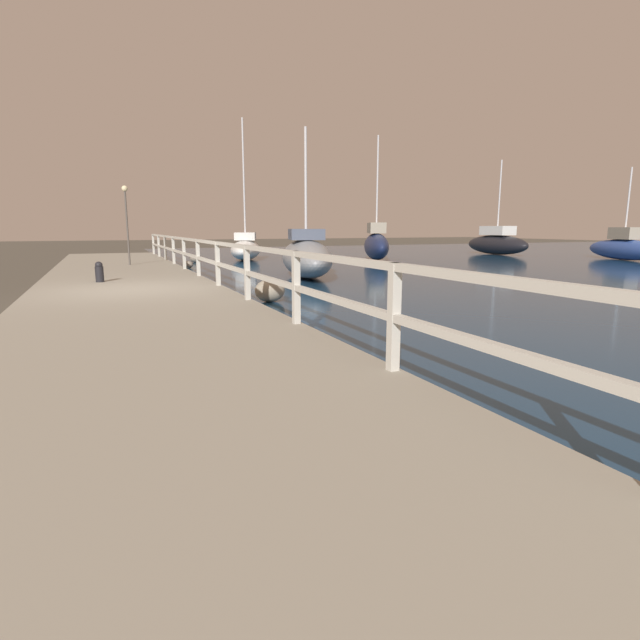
% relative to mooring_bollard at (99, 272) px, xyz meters
% --- Properties ---
extents(ground_plane, '(120.00, 120.00, 0.00)m').
position_rel_mooring_bollard_xyz_m(ground_plane, '(0.63, -2.02, -0.54)').
color(ground_plane, '#4C473D').
extents(dock_walkway, '(4.30, 36.00, 0.27)m').
position_rel_mooring_bollard_xyz_m(dock_walkway, '(0.63, -2.02, -0.41)').
color(dock_walkway, gray).
rests_on(dock_walkway, ground).
extents(railing, '(0.10, 32.50, 1.07)m').
position_rel_mooring_bollard_xyz_m(railing, '(2.68, -2.02, 0.46)').
color(railing, beige).
rests_on(railing, dock_walkway).
extents(boulder_mid_strip, '(0.41, 0.36, 0.30)m').
position_rel_mooring_bollard_xyz_m(boulder_mid_strip, '(3.36, 7.05, -0.39)').
color(boulder_mid_strip, gray).
rests_on(boulder_mid_strip, ground).
extents(boulder_far_strip, '(0.69, 0.62, 0.52)m').
position_rel_mooring_bollard_xyz_m(boulder_far_strip, '(3.56, -3.40, -0.28)').
color(boulder_far_strip, gray).
rests_on(boulder_far_strip, ground).
extents(boulder_downstream, '(0.51, 0.46, 0.38)m').
position_rel_mooring_bollard_xyz_m(boulder_downstream, '(4.25, 10.51, -0.35)').
color(boulder_downstream, slate).
rests_on(boulder_downstream, ground).
extents(mooring_bollard, '(0.21, 0.21, 0.54)m').
position_rel_mooring_bollard_xyz_m(mooring_bollard, '(0.00, 0.00, 0.00)').
color(mooring_bollard, black).
rests_on(mooring_bollard, dock_walkway).
extents(dock_lamp, '(0.22, 0.22, 2.95)m').
position_rel_mooring_bollard_xyz_m(dock_lamp, '(1.05, 6.21, 1.74)').
color(dock_lamp, '#514C47').
rests_on(dock_lamp, dock_walkway).
extents(sailboat_blue, '(2.88, 5.64, 4.71)m').
position_rel_mooring_bollard_xyz_m(sailboat_blue, '(25.22, 3.59, 0.10)').
color(sailboat_blue, '#2D4C9E').
rests_on(sailboat_blue, water_surface).
extents(sailboat_black, '(1.94, 5.56, 5.74)m').
position_rel_mooring_bollard_xyz_m(sailboat_black, '(22.94, 10.37, 0.18)').
color(sailboat_black, black).
rests_on(sailboat_black, water_surface).
extents(sailboat_navy, '(3.10, 5.23, 6.27)m').
position_rel_mooring_bollard_xyz_m(sailboat_navy, '(13.36, 8.84, 0.25)').
color(sailboat_navy, '#192347').
rests_on(sailboat_navy, water_surface).
extents(sailboat_white, '(3.13, 5.47, 7.11)m').
position_rel_mooring_bollard_xyz_m(sailboat_white, '(7.07, 11.59, 0.05)').
color(sailboat_white, white).
rests_on(sailboat_white, water_surface).
extents(sailboat_gray, '(3.13, 6.14, 4.94)m').
position_rel_mooring_bollard_xyz_m(sailboat_gray, '(6.55, 1.78, 0.14)').
color(sailboat_gray, gray).
rests_on(sailboat_gray, water_surface).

